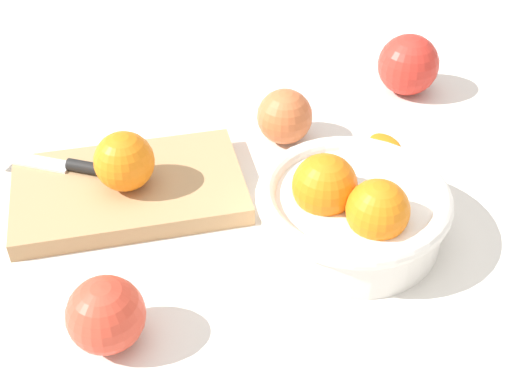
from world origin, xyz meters
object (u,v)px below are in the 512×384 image
Objects in this scene: knife at (60,164)px; apple_front_left at (285,117)px; apple_front_left_2 at (408,65)px; apple_back_right at (106,315)px; cutting_board at (129,189)px; bowl at (351,208)px; orange_on_board at (124,161)px.

knife is 2.20× the size of apple_front_left.
apple_front_left_2 is (-0.45, -0.16, 0.01)m from knife.
apple_front_left is at bearing -123.17° from apple_back_right.
cutting_board is 0.21m from apple_back_right.
bowl is 1.33× the size of knife.
apple_back_right is (0.01, 0.20, -0.02)m from orange_on_board.
knife is 1.83× the size of apple_front_left_2.
apple_front_left_2 is (-0.37, -0.19, 0.03)m from cutting_board.
cutting_board is 0.04m from orange_on_board.
apple_front_left is at bearing -76.16° from bowl.
knife is 2.15× the size of apple_back_right.
apple_front_left is (-0.19, -0.10, 0.02)m from cutting_board.
cutting_board is at bearing -20.74° from bowl.
apple_front_left_2 is at bearing -160.14° from knife.
cutting_board is at bearing 27.91° from apple_front_left_2.
orange_on_board is 0.42m from apple_front_left_2.
orange_on_board reaches higher than apple_front_left_2.
apple_back_right reaches higher than apple_front_left.
orange_on_board is 0.94× the size of apple_back_right.
orange_on_board is (-0.00, 0.01, 0.04)m from cutting_board.
orange_on_board is at bearing -92.31° from apple_back_right.
cutting_board is 0.09m from knife.
bowl is 2.85× the size of apple_back_right.
cutting_board is 0.42m from apple_front_left_2.
cutting_board is 0.21m from apple_front_left.
orange_on_board is 0.09m from knife.
apple_back_right is (0.24, 0.12, -0.00)m from bowl.
bowl is 2.92× the size of apple_front_left.
orange_on_board reaches higher than cutting_board.
cutting_board is 1.69× the size of knife.
apple_front_left_2 reaches higher than apple_front_left.
orange_on_board is at bearing 152.88° from knife.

